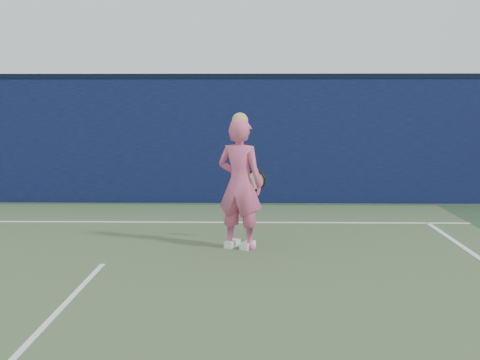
{
  "coord_description": "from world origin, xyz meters",
  "views": [
    {
      "loc": [
        1.88,
        -7.09,
        1.98
      ],
      "look_at": [
        1.69,
        2.02,
        0.95
      ],
      "focal_mm": 50.0,
      "sensor_mm": 36.0,
      "label": 1
    }
  ],
  "objects": [
    {
      "name": "racket",
      "position": [
        1.87,
        2.42,
        0.89
      ],
      "size": [
        0.53,
        0.25,
        0.3
      ],
      "rotation": [
        0.0,
        0.0,
        -0.49
      ],
      "color": "black",
      "rests_on": "ground"
    },
    {
      "name": "court_surface",
      "position": [
        0.0,
        -2.0,
        0.0
      ],
      "size": [
        11.0,
        16.0,
        0.01
      ],
      "primitive_type": "cube",
      "color": "#465F3C",
      "rests_on": "ground"
    },
    {
      "name": "court_lines",
      "position": [
        0.0,
        -0.33,
        0.01
      ],
      "size": [
        11.0,
        12.04,
        0.01
      ],
      "color": "white",
      "rests_on": "court_surface"
    },
    {
      "name": "ground",
      "position": [
        0.0,
        0.0,
        0.0
      ],
      "size": [
        80.0,
        80.0,
        0.0
      ],
      "primitive_type": "plane",
      "color": "#2C462B",
      "rests_on": "ground"
    },
    {
      "name": "player",
      "position": [
        1.69,
        2.02,
        0.91
      ],
      "size": [
        0.78,
        0.67,
        1.88
      ],
      "rotation": [
        0.0,
        0.0,
        2.71
      ],
      "color": "#E05784",
      "rests_on": "ground"
    },
    {
      "name": "wall_cap",
      "position": [
        0.0,
        6.5,
        2.55
      ],
      "size": [
        24.0,
        0.42,
        0.1
      ],
      "primitive_type": "cube",
      "color": "black",
      "rests_on": "backstop_wall"
    },
    {
      "name": "backstop_wall",
      "position": [
        0.0,
        6.5,
        1.25
      ],
      "size": [
        24.0,
        0.4,
        2.5
      ],
      "primitive_type": "cube",
      "color": "#0C0F39",
      "rests_on": "ground"
    }
  ]
}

